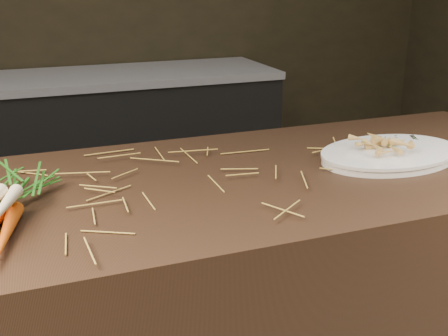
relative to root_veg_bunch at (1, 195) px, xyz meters
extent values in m
cube|color=black|center=(0.52, 1.92, -0.54)|extent=(1.80, 0.60, 0.80)
cube|color=#99999E|center=(0.52, 1.92, -0.12)|extent=(1.82, 0.62, 0.04)
cone|color=#DD460D|center=(0.00, -0.14, -0.03)|extent=(0.07, 0.25, 0.03)
cone|color=beige|center=(0.00, -0.13, 0.02)|extent=(0.08, 0.23, 0.04)
ellipsoid|color=#28731D|center=(0.02, 0.08, 0.00)|extent=(0.20, 0.25, 0.08)
cube|color=silver|center=(1.06, 0.02, -0.02)|extent=(0.07, 0.14, 0.00)
camera|label=1|loc=(0.05, -1.10, 0.41)|focal=45.00mm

